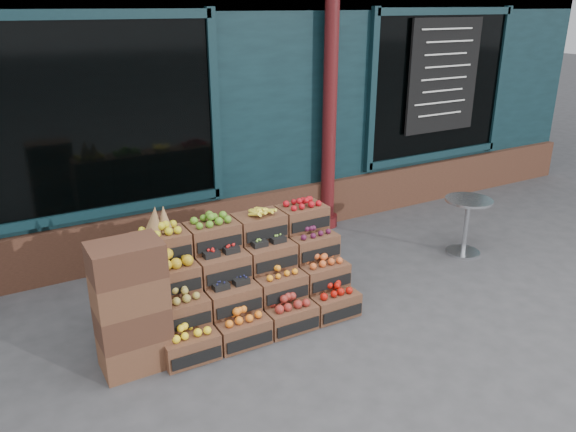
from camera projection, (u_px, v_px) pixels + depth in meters
ground at (341, 314)px, 5.55m from camera, size 60.00×60.00×0.00m
shop_facade at (159, 36)px, 8.83m from camera, size 12.00×6.24×4.80m
crate_display at (246, 281)px, 5.40m from camera, size 1.97×0.97×1.22m
spare_crates at (131, 307)px, 4.57m from camera, size 0.57×0.39×1.13m
bistro_table at (467, 220)px, 6.75m from camera, size 0.56×0.56×0.70m
shopkeeper at (141, 163)px, 6.80m from camera, size 0.78×0.52×2.14m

